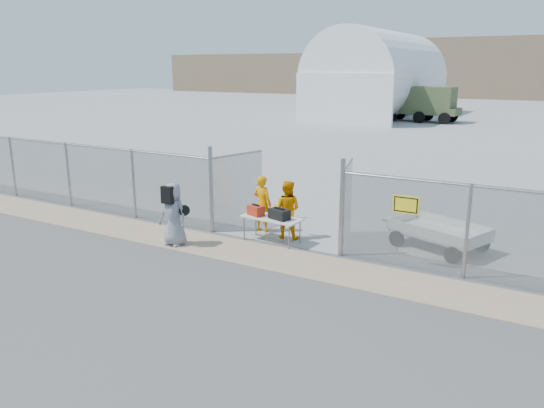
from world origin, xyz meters
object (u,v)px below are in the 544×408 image
Objects in this scene: visitor at (173,214)px; security_worker_right at (287,209)px; utility_trailer at (439,235)px; security_worker_left at (262,204)px; folding_table at (272,230)px.

security_worker_right is at bearing 40.70° from visitor.
visitor is (-2.34, -2.04, 0.03)m from security_worker_right.
visitor is 0.56× the size of utility_trailer.
security_worker_left is 4.93m from utility_trailer.
folding_table is 2.68m from visitor.
folding_table is 0.73m from security_worker_right.
utility_trailer is at bearing -171.90° from security_worker_right.
security_worker_right is 3.10m from visitor.
security_worker_right is 0.53× the size of utility_trailer.
security_worker_left is (-0.71, 0.70, 0.48)m from folding_table.
security_worker_left reaches higher than folding_table.
utility_trailer is (6.24, 3.22, -0.48)m from visitor.
security_worker_left is at bearing -147.56° from utility_trailer.
folding_table is at bearing 61.16° from security_worker_right.
security_worker_left is 2.65m from visitor.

